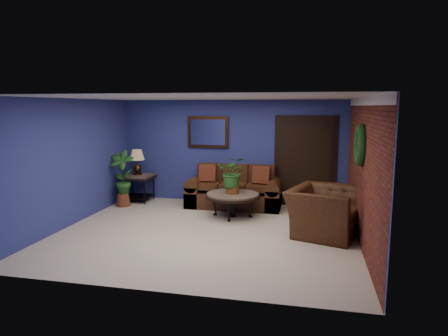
% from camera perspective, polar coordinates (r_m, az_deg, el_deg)
% --- Properties ---
extents(floor, '(5.50, 5.50, 0.00)m').
position_cam_1_polar(floor, '(7.62, -2.49, -9.13)').
color(floor, beige).
rests_on(floor, ground).
extents(wall_back, '(5.50, 0.04, 2.50)m').
position_cam_1_polar(wall_back, '(9.75, 1.20, 2.35)').
color(wall_back, navy).
rests_on(wall_back, ground).
extents(wall_left, '(0.04, 5.00, 2.50)m').
position_cam_1_polar(wall_left, '(8.46, -20.88, 0.78)').
color(wall_left, navy).
rests_on(wall_left, ground).
extents(wall_right_brick, '(0.04, 5.00, 2.50)m').
position_cam_1_polar(wall_right_brick, '(7.15, 19.29, -0.51)').
color(wall_right_brick, maroon).
rests_on(wall_right_brick, ground).
extents(ceiling, '(5.50, 5.00, 0.02)m').
position_cam_1_polar(ceiling, '(7.25, -2.62, 10.02)').
color(ceiling, silver).
rests_on(ceiling, wall_back).
extents(crown_molding, '(0.03, 5.00, 0.14)m').
position_cam_1_polar(crown_molding, '(7.06, 19.53, 8.99)').
color(crown_molding, white).
rests_on(crown_molding, wall_right_brick).
extents(wall_mirror, '(1.02, 0.06, 0.77)m').
position_cam_1_polar(wall_mirror, '(9.80, -2.30, 5.14)').
color(wall_mirror, '#432612').
rests_on(wall_mirror, wall_back).
extents(closet_door, '(1.44, 0.06, 2.18)m').
position_cam_1_polar(closet_door, '(9.57, 11.50, 0.85)').
color(closet_door, black).
rests_on(closet_door, wall_back).
extents(wreath, '(0.16, 0.72, 0.72)m').
position_cam_1_polar(wreath, '(7.14, 18.95, 3.14)').
color(wreath, black).
rests_on(wreath, wall_right_brick).
extents(sofa, '(2.18, 0.94, 0.98)m').
position_cam_1_polar(sofa, '(9.47, 1.52, -3.54)').
color(sofa, '#492B15').
rests_on(sofa, ground).
extents(coffee_table, '(1.18, 1.18, 0.51)m').
position_cam_1_polar(coffee_table, '(8.54, 1.25, -4.03)').
color(coffee_table, '#4C4743').
rests_on(coffee_table, ground).
extents(end_table, '(0.73, 0.73, 0.67)m').
position_cam_1_polar(end_table, '(10.13, -12.20, -1.80)').
color(end_table, '#4C4743').
rests_on(end_table, ground).
extents(table_lamp, '(0.36, 0.36, 0.60)m').
position_cam_1_polar(table_lamp, '(10.05, -12.30, 1.26)').
color(table_lamp, '#432612').
rests_on(table_lamp, end_table).
extents(side_chair, '(0.46, 0.46, 0.88)m').
position_cam_1_polar(side_chair, '(9.46, 1.58, -2.46)').
color(side_chair, '#553018').
rests_on(side_chair, ground).
extents(armchair, '(1.52, 1.63, 0.86)m').
position_cam_1_polar(armchair, '(7.61, 14.15, -6.02)').
color(armchair, '#492B15').
rests_on(armchair, ground).
extents(coffee_plant, '(0.64, 0.57, 0.80)m').
position_cam_1_polar(coffee_plant, '(8.45, 1.26, -0.73)').
color(coffee_plant, brown).
rests_on(coffee_plant, coffee_table).
extents(floor_plant, '(0.41, 0.35, 0.83)m').
position_cam_1_polar(floor_plant, '(8.60, 15.27, -4.38)').
color(floor_plant, brown).
rests_on(floor_plant, ground).
extents(tall_plant, '(0.58, 0.40, 1.34)m').
position_cam_1_polar(tall_plant, '(9.69, -14.32, -1.17)').
color(tall_plant, brown).
rests_on(tall_plant, ground).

